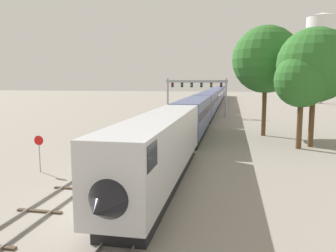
% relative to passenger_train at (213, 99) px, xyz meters
% --- Properties ---
extents(ground_plane, '(400.00, 400.00, 0.00)m').
position_rel_passenger_train_xyz_m(ground_plane, '(-2.00, -67.43, -2.61)').
color(ground_plane, gray).
extents(track_main, '(2.60, 200.00, 0.16)m').
position_rel_passenger_train_xyz_m(track_main, '(0.00, -7.43, -2.55)').
color(track_main, slate).
rests_on(track_main, ground).
extents(track_near, '(2.60, 160.00, 0.16)m').
position_rel_passenger_train_xyz_m(track_near, '(-5.50, -27.43, -2.55)').
color(track_near, slate).
rests_on(track_near, ground).
extents(passenger_train, '(3.04, 147.33, 4.80)m').
position_rel_passenger_train_xyz_m(passenger_train, '(0.00, 0.00, 0.00)').
color(passenger_train, silver).
rests_on(passenger_train, ground).
extents(signal_gantry, '(12.10, 0.49, 7.51)m').
position_rel_passenger_train_xyz_m(signal_gantry, '(-2.25, -18.54, 2.95)').
color(signal_gantry, '#999BA0').
rests_on(signal_gantry, ground).
extents(water_tower, '(9.16, 9.16, 27.24)m').
position_rel_passenger_train_xyz_m(water_tower, '(30.75, 26.68, 18.54)').
color(water_tower, beige).
rests_on(water_tower, ground).
extents(stop_sign, '(0.76, 0.08, 2.88)m').
position_rel_passenger_train_xyz_m(stop_sign, '(-10.00, -61.88, -0.74)').
color(stop_sign, gray).
rests_on(stop_sign, ground).
extents(trackside_tree_left, '(8.49, 8.49, 13.99)m').
position_rel_passenger_train_xyz_m(trackside_tree_left, '(8.76, -40.32, 7.11)').
color(trackside_tree_left, brown).
rests_on(trackside_tree_left, ground).
extents(trackside_tree_mid, '(5.60, 5.60, 9.94)m').
position_rel_passenger_train_xyz_m(trackside_tree_mid, '(11.65, -48.50, 4.48)').
color(trackside_tree_mid, brown).
rests_on(trackside_tree_mid, ground).
extents(trackside_tree_right, '(7.85, 7.85, 12.64)m').
position_rel_passenger_train_xyz_m(trackside_tree_right, '(13.10, -47.17, 6.07)').
color(trackside_tree_right, brown).
rests_on(trackside_tree_right, ground).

